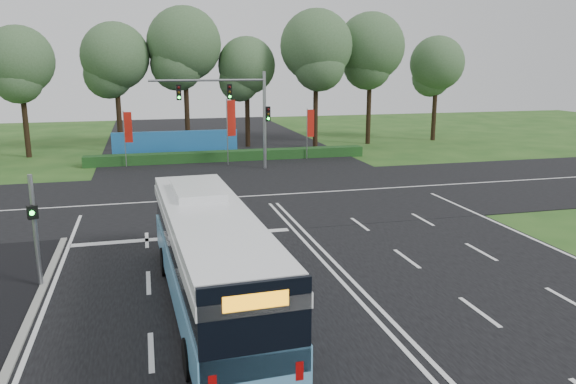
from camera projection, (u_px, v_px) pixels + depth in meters
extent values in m
plane|color=#234C19|center=(327.00, 267.00, 21.29)|extent=(120.00, 120.00, 0.00)
cube|color=black|center=(327.00, 267.00, 21.29)|extent=(20.00, 120.00, 0.04)
cube|color=black|center=(262.00, 196.00, 32.61)|extent=(120.00, 14.00, 0.05)
cube|color=gray|center=(24.00, 333.00, 15.99)|extent=(0.25, 18.00, 0.12)
cube|color=#599FCE|center=(211.00, 277.00, 17.43)|extent=(2.99, 12.06, 1.10)
cube|color=black|center=(212.00, 292.00, 17.55)|extent=(2.96, 12.00, 0.30)
cube|color=black|center=(210.00, 247.00, 17.21)|extent=(2.88, 11.87, 0.95)
cube|color=white|center=(210.00, 228.00, 17.08)|extent=(2.99, 12.06, 0.35)
cube|color=white|center=(209.00, 217.00, 17.00)|extent=(2.92, 11.58, 0.35)
cube|color=white|center=(198.00, 190.00, 19.25)|extent=(1.72, 3.05, 0.25)
cube|color=black|center=(256.00, 331.00, 11.68)|extent=(2.42, 0.22, 2.19)
cube|color=orange|center=(256.00, 301.00, 11.48)|extent=(1.40, 0.12, 0.35)
cylinder|color=black|center=(165.00, 262.00, 20.39)|extent=(0.32, 1.05, 1.04)
cylinder|color=black|center=(228.00, 255.00, 21.05)|extent=(0.32, 1.05, 1.04)
cylinder|color=black|center=(190.00, 359.00, 13.69)|extent=(0.32, 1.05, 1.04)
cylinder|color=black|center=(281.00, 345.00, 14.35)|extent=(0.32, 1.05, 1.04)
cylinder|color=gray|center=(36.00, 232.00, 18.97)|extent=(0.16, 0.16, 3.97)
cube|color=black|center=(32.00, 212.00, 18.63)|extent=(0.37, 0.31, 0.45)
sphere|color=#19F233|center=(32.00, 213.00, 18.54)|extent=(0.16, 0.16, 0.16)
cylinder|color=gray|center=(125.00, 139.00, 41.23)|extent=(0.06, 0.06, 4.18)
cube|color=red|center=(128.00, 127.00, 41.05)|extent=(0.56, 0.14, 2.23)
cylinder|color=gray|center=(227.00, 133.00, 41.82)|extent=(0.08, 0.08, 5.00)
cube|color=red|center=(231.00, 118.00, 41.77)|extent=(0.65, 0.24, 2.67)
cylinder|color=gray|center=(307.00, 134.00, 44.76)|extent=(0.06, 0.06, 4.06)
cube|color=red|center=(311.00, 123.00, 44.61)|extent=(0.54, 0.10, 2.16)
cylinder|color=gray|center=(265.00, 121.00, 40.34)|extent=(0.24, 0.24, 7.00)
cylinder|color=gray|center=(208.00, 80.00, 38.71)|extent=(8.00, 0.16, 0.16)
cube|color=black|center=(229.00, 92.00, 39.26)|extent=(0.32, 0.28, 1.05)
cube|color=black|center=(179.00, 92.00, 38.41)|extent=(0.32, 0.28, 1.05)
cube|color=black|center=(268.00, 114.00, 40.29)|extent=(0.32, 0.28, 1.05)
cube|color=#193C15|center=(230.00, 156.00, 44.32)|extent=(22.00, 1.20, 0.80)
cube|color=#1E62A5|center=(176.00, 145.00, 45.55)|extent=(10.00, 0.30, 2.20)
cylinder|color=black|center=(24.00, 112.00, 45.36)|extent=(0.44, 0.44, 7.40)
sphere|color=#3B5834|center=(19.00, 60.00, 44.44)|extent=(5.45, 5.45, 5.45)
cylinder|color=black|center=(118.00, 107.00, 48.12)|extent=(0.44, 0.44, 7.72)
sphere|color=#3B5834|center=(115.00, 56.00, 47.16)|extent=(5.69, 5.69, 5.69)
cylinder|color=black|center=(186.00, 100.00, 49.67)|extent=(0.44, 0.44, 8.73)
sphere|color=#3B5834|center=(184.00, 44.00, 48.58)|extent=(6.43, 6.43, 6.43)
cylinder|color=black|center=(247.00, 109.00, 51.12)|extent=(0.44, 0.44, 6.98)
sphere|color=#3B5834|center=(247.00, 65.00, 50.25)|extent=(5.14, 5.14, 5.14)
cylinder|color=black|center=(316.00, 100.00, 50.12)|extent=(0.44, 0.44, 8.60)
sphere|color=#3B5834|center=(316.00, 46.00, 49.05)|extent=(6.34, 6.34, 6.34)
cylinder|color=black|center=(369.00, 99.00, 52.96)|extent=(0.44, 0.44, 8.58)
sphere|color=#3B5834|center=(371.00, 47.00, 51.90)|extent=(6.32, 6.32, 6.32)
cylinder|color=black|center=(435.00, 104.00, 55.61)|extent=(0.44, 0.44, 7.17)
sphere|color=#3B5834|center=(437.00, 63.00, 54.72)|extent=(5.28, 5.28, 5.28)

